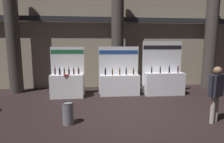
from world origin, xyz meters
The scene contains 7 objects.
ground_plane centered at (0.00, 0.00, 0.00)m, with size 29.16×29.16×0.00m, color black.
hall_colonnade centered at (0.00, 4.16, 3.24)m, with size 14.58×1.33×6.68m.
exhibitor_booth_0 centered at (-2.41, 2.37, 0.60)m, with size 1.50×0.72×2.25m.
exhibitor_booth_1 centered at (-0.03, 2.52, 0.58)m, with size 1.91×0.66×2.26m.
exhibitor_booth_2 centered at (2.07, 2.37, 0.63)m, with size 1.93×0.66×2.52m.
trash_bin centered at (-1.98, -0.51, 0.33)m, with size 0.33×0.33×0.66m.
visitor_0 centered at (2.34, -0.85, 1.02)m, with size 0.56×0.39×1.69m.
Camera 1 is at (-1.21, -5.52, 2.27)m, focal length 28.19 mm.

